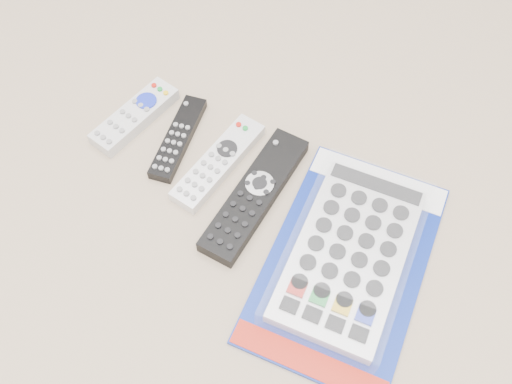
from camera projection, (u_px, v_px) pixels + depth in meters
The scene contains 5 objects.
remote_small_grey at pixel (135, 116), 0.95m from camera, with size 0.08×0.17×0.03m.
remote_slim_black at pixel (178, 138), 0.93m from camera, with size 0.07×0.17×0.02m.
remote_silver_dvd at pixel (218, 162), 0.90m from camera, with size 0.07×0.20×0.02m.
remote_large_black at pixel (255, 195), 0.87m from camera, with size 0.06×0.24×0.03m.
jumbo_remote_packaged at pixel (349, 253), 0.81m from camera, with size 0.24×0.37×0.05m.
Camera 1 is at (0.27, -0.38, 0.75)m, focal length 40.00 mm.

